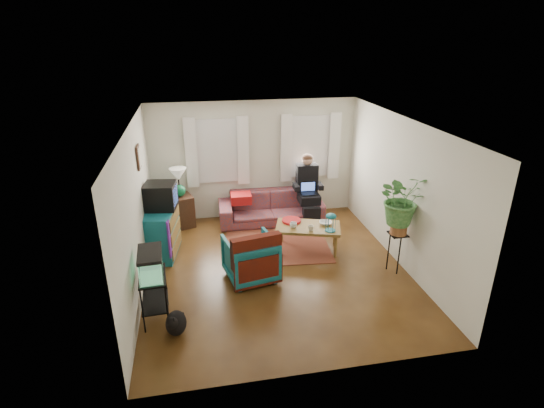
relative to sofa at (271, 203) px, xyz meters
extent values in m
cube|color=#4F2B14|center=(-0.29, -2.05, -0.44)|extent=(4.50, 5.00, 0.01)
cube|color=white|center=(-0.29, -2.05, 2.16)|extent=(4.50, 5.00, 0.01)
cube|color=silver|center=(-0.29, 0.45, 0.86)|extent=(4.50, 0.01, 2.60)
cube|color=silver|center=(-0.29, -4.55, 0.86)|extent=(4.50, 0.01, 2.60)
cube|color=silver|center=(-2.54, -2.05, 0.86)|extent=(0.01, 5.00, 2.60)
cube|color=silver|center=(1.96, -2.05, 0.86)|extent=(0.01, 5.00, 2.60)
cube|color=white|center=(-1.09, 0.43, 1.11)|extent=(1.08, 0.04, 1.38)
cube|color=white|center=(0.96, 0.43, 1.11)|extent=(1.08, 0.04, 1.38)
cube|color=white|center=(-1.09, 0.35, 1.11)|extent=(1.36, 0.06, 1.50)
cube|color=white|center=(0.96, 0.35, 1.11)|extent=(1.36, 0.06, 1.50)
cube|color=#3D2616|center=(-2.50, -1.20, 1.51)|extent=(0.04, 0.32, 0.40)
cube|color=brown|center=(-0.09, -1.16, -0.44)|extent=(2.13, 1.77, 0.01)
imported|color=brown|center=(0.00, 0.00, 0.00)|extent=(2.30, 0.98, 0.89)
cube|color=#3E2717|center=(-1.94, 0.12, -0.10)|extent=(0.59, 0.59, 0.69)
cube|color=#12596C|center=(-2.28, -1.08, 0.01)|extent=(0.65, 1.06, 0.90)
cube|color=black|center=(-2.24, -0.98, 0.70)|extent=(0.62, 0.58, 0.48)
cube|color=black|center=(-2.29, -3.07, -0.08)|extent=(0.40, 0.68, 0.73)
cube|color=#7FD899|center=(-2.29, -3.07, 0.48)|extent=(0.36, 0.62, 0.39)
ellipsoid|color=black|center=(-2.00, -3.45, -0.25)|extent=(0.38, 0.50, 0.38)
imported|color=#125D6F|center=(-0.77, -2.22, -0.03)|extent=(0.94, 0.90, 0.83)
cube|color=#9E0A0A|center=(-0.71, -2.54, 0.14)|extent=(0.85, 0.35, 0.68)
cube|color=brown|center=(0.45, -1.42, -0.19)|extent=(1.34, 0.98, 0.50)
imported|color=white|center=(0.16, -1.44, 0.11)|extent=(0.17, 0.17, 0.11)
imported|color=beige|center=(0.45, -1.62, 0.11)|extent=(0.14, 0.14, 0.10)
imported|color=white|center=(0.80, -1.41, 0.08)|extent=(0.30, 0.30, 0.06)
cylinder|color=#B21414|center=(0.19, -1.17, 0.08)|extent=(0.47, 0.47, 0.04)
cube|color=black|center=(1.75, -2.47, -0.08)|extent=(0.31, 0.31, 0.72)
imported|color=#599947|center=(1.75, -2.47, 0.78)|extent=(0.83, 0.72, 0.92)
camera|label=1|loc=(-1.59, -8.46, 3.50)|focal=28.00mm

